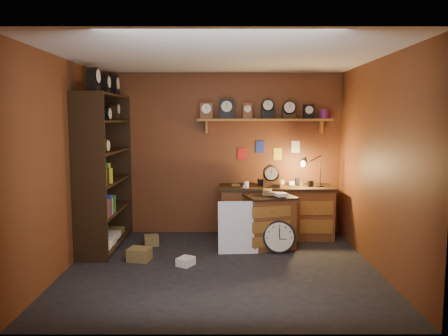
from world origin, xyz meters
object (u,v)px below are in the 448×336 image
workbench (276,209)px  big_round_clock (279,237)px  shelving_unit (103,165)px  low_cabinet (270,219)px

workbench → big_round_clock: size_ratio=3.89×
workbench → big_round_clock: bearing=-94.1°
shelving_unit → low_cabinet: (2.52, -0.05, -0.83)m
workbench → low_cabinet: (-0.17, -0.55, -0.05)m
workbench → big_round_clock: 0.88m
shelving_unit → workbench: bearing=10.4°
shelving_unit → low_cabinet: bearing=-1.2°
shelving_unit → low_cabinet: 2.65m
shelving_unit → workbench: size_ratio=1.39×
big_round_clock → workbench: bearing=85.9°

